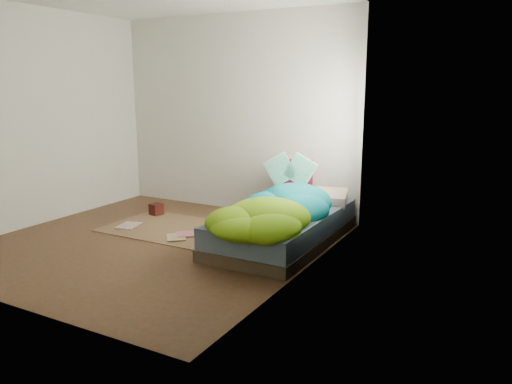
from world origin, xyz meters
TOP-DOWN VIEW (x-y plane):
  - ground at (0.00, 0.00)m, footprint 3.50×3.50m
  - room_walls at (0.01, 0.01)m, footprint 3.54×3.54m
  - bed at (1.22, 0.72)m, footprint 1.00×2.00m
  - duvet at (1.22, 0.50)m, footprint 0.96×1.84m
  - rug at (-0.15, 0.55)m, footprint 1.60×1.10m
  - pillow_floral at (1.42, 1.35)m, footprint 0.63×0.47m
  - pillow_magenta at (0.96, 1.60)m, footprint 0.45×0.27m
  - open_book at (1.09, 1.15)m, footprint 0.50×0.26m
  - wooden_box at (-0.74, 0.94)m, footprint 0.17×0.17m
  - floor_book_a at (-0.77, 0.30)m, footprint 0.29×0.35m
  - floor_book_b at (0.13, 0.47)m, footprint 0.38×0.37m
  - floor_book_c at (0.05, 0.16)m, footprint 0.34×0.35m

SIDE VIEW (x-z plane):
  - ground at x=0.00m, z-range 0.00..0.00m
  - rug at x=-0.15m, z-range 0.00..0.01m
  - floor_book_c at x=0.05m, z-range 0.01..0.03m
  - floor_book_a at x=-0.77m, z-range 0.01..0.03m
  - floor_book_b at x=0.13m, z-range 0.01..0.04m
  - wooden_box at x=-0.74m, z-range 0.01..0.16m
  - bed at x=1.22m, z-range 0.00..0.34m
  - pillow_floral at x=1.42m, z-range 0.34..0.47m
  - duvet at x=1.22m, z-range 0.34..0.68m
  - pillow_magenta at x=0.96m, z-range 0.34..0.77m
  - open_book at x=1.09m, z-range 0.68..0.98m
  - room_walls at x=0.01m, z-range 0.32..2.94m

